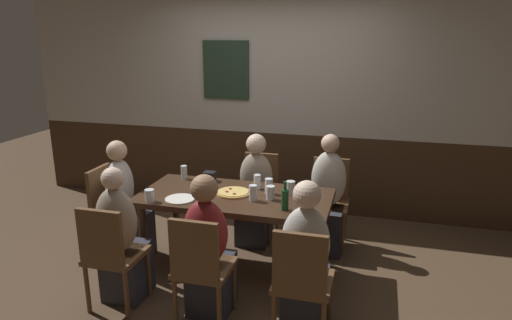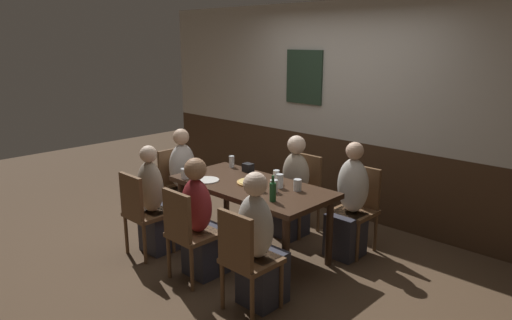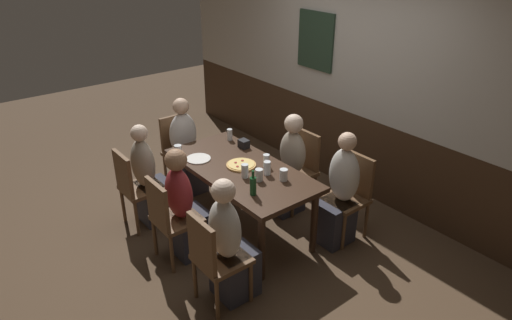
{
  "view_description": "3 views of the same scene",
  "coord_description": "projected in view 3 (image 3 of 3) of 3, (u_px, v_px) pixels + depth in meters",
  "views": [
    {
      "loc": [
        1.16,
        -3.54,
        2.11
      ],
      "look_at": [
        0.18,
        0.05,
        1.06
      ],
      "focal_mm": 31.69,
      "sensor_mm": 36.0,
      "label": 1
    },
    {
      "loc": [
        3.13,
        -3.18,
        2.16
      ],
      "look_at": [
        0.11,
        -0.05,
        1.02
      ],
      "focal_mm": 32.65,
      "sensor_mm": 36.0,
      "label": 2
    },
    {
      "loc": [
        3.25,
        -2.37,
        2.84
      ],
      "look_at": [
        0.14,
        0.09,
        0.85
      ],
      "focal_mm": 31.91,
      "sensor_mm": 36.0,
      "label": 3
    }
  ],
  "objects": [
    {
      "name": "ground_plane",
      "position": [
        242.0,
        228.0,
        4.87
      ],
      "size": [
        12.0,
        12.0,
        0.0
      ],
      "primitive_type": "plane",
      "color": "#4C3826"
    },
    {
      "name": "wall_back",
      "position": [
        355.0,
        82.0,
        5.2
      ],
      "size": [
        6.4,
        0.13,
        2.6
      ],
      "color": "#3D2819",
      "rests_on": "ground_plane"
    },
    {
      "name": "dining_table",
      "position": [
        241.0,
        175.0,
        4.57
      ],
      "size": [
        1.68,
        0.81,
        0.74
      ],
      "color": "#382316",
      "rests_on": "ground_plane"
    },
    {
      "name": "chair_mid_near",
      "position": [
        169.0,
        216.0,
        4.19
      ],
      "size": [
        0.4,
        0.4,
        0.88
      ],
      "color": "brown",
      "rests_on": "ground_plane"
    },
    {
      "name": "chair_right_near",
      "position": [
        214.0,
        256.0,
        3.67
      ],
      "size": [
        0.4,
        0.4,
        0.88
      ],
      "color": "brown",
      "rests_on": "ground_plane"
    },
    {
      "name": "chair_right_far",
      "position": [
        350.0,
        192.0,
        4.58
      ],
      "size": [
        0.4,
        0.4,
        0.88
      ],
      "color": "brown",
      "rests_on": "ground_plane"
    },
    {
      "name": "chair_head_west",
      "position": [
        179.0,
        148.0,
        5.53
      ],
      "size": [
        0.4,
        0.4,
        0.88
      ],
      "color": "brown",
      "rests_on": "ground_plane"
    },
    {
      "name": "chair_left_near",
      "position": [
        135.0,
        185.0,
        4.71
      ],
      "size": [
        0.4,
        0.4,
        0.88
      ],
      "color": "brown",
      "rests_on": "ground_plane"
    },
    {
      "name": "chair_mid_far",
      "position": [
        300.0,
        166.0,
        5.1
      ],
      "size": [
        0.4,
        0.4,
        0.88
      ],
      "color": "brown",
      "rests_on": "ground_plane"
    },
    {
      "name": "person_mid_near",
      "position": [
        185.0,
        211.0,
        4.29
      ],
      "size": [
        0.34,
        0.37,
        1.14
      ],
      "color": "#2D2D38",
      "rests_on": "ground_plane"
    },
    {
      "name": "person_right_near",
      "position": [
        230.0,
        249.0,
        3.76
      ],
      "size": [
        0.34,
        0.37,
        1.16
      ],
      "color": "#2D2D38",
      "rests_on": "ground_plane"
    },
    {
      "name": "person_right_far",
      "position": [
        339.0,
        197.0,
        4.49
      ],
      "size": [
        0.34,
        0.37,
        1.18
      ],
      "color": "#2D2D38",
      "rests_on": "ground_plane"
    },
    {
      "name": "person_head_west",
      "position": [
        186.0,
        153.0,
        5.42
      ],
      "size": [
        0.37,
        0.34,
        1.16
      ],
      "color": "#2D2D38",
      "rests_on": "ground_plane"
    },
    {
      "name": "person_left_near",
      "position": [
        149.0,
        182.0,
        4.81
      ],
      "size": [
        0.34,
        0.37,
        1.14
      ],
      "color": "#2D2D38",
      "rests_on": "ground_plane"
    },
    {
      "name": "person_mid_far",
      "position": [
        289.0,
        171.0,
        5.02
      ],
      "size": [
        0.34,
        0.37,
        1.13
      ],
      "color": "#2D2D38",
      "rests_on": "ground_plane"
    },
    {
      "name": "pizza",
      "position": [
        241.0,
        165.0,
        4.56
      ],
      "size": [
        0.3,
        0.3,
        0.03
      ],
      "color": "tan",
      "rests_on": "dining_table"
    },
    {
      "name": "tumbler_water",
      "position": [
        230.0,
        135.0,
        5.11
      ],
      "size": [
        0.06,
        0.06,
        0.13
      ],
      "color": "silver",
      "rests_on": "dining_table"
    },
    {
      "name": "pint_glass_stout",
      "position": [
        178.0,
        150.0,
        4.78
      ],
      "size": [
        0.08,
        0.08,
        0.11
      ],
      "color": "silver",
      "rests_on": "dining_table"
    },
    {
      "name": "beer_glass_half",
      "position": [
        259.0,
        176.0,
        4.27
      ],
      "size": [
        0.07,
        0.07,
        0.12
      ],
      "color": "silver",
      "rests_on": "dining_table"
    },
    {
      "name": "beer_glass_tall",
      "position": [
        284.0,
        175.0,
        4.28
      ],
      "size": [
        0.08,
        0.08,
        0.11
      ],
      "color": "silver",
      "rests_on": "dining_table"
    },
    {
      "name": "pint_glass_amber",
      "position": [
        245.0,
        172.0,
        4.33
      ],
      "size": [
        0.07,
        0.07,
        0.14
      ],
      "color": "silver",
      "rests_on": "dining_table"
    },
    {
      "name": "pint_glass_pale",
      "position": [
        267.0,
        169.0,
        4.38
      ],
      "size": [
        0.07,
        0.07,
        0.14
      ],
      "color": "silver",
      "rests_on": "dining_table"
    },
    {
      "name": "highball_clear",
      "position": [
        266.0,
        161.0,
        4.53
      ],
      "size": [
        0.07,
        0.07,
        0.13
      ],
      "color": "silver",
      "rests_on": "dining_table"
    },
    {
      "name": "beer_bottle_green",
      "position": [
        253.0,
        185.0,
        4.03
      ],
      "size": [
        0.06,
        0.06,
        0.24
      ],
      "color": "#194723",
      "rests_on": "dining_table"
    },
    {
      "name": "plate_white_large",
      "position": [
        198.0,
        159.0,
        4.69
      ],
      "size": [
        0.25,
        0.25,
        0.01
      ],
      "primitive_type": "cylinder",
      "color": "white",
      "rests_on": "dining_table"
    },
    {
      "name": "condiment_caddy",
      "position": [
        244.0,
        144.0,
        4.93
      ],
      "size": [
        0.11,
        0.09,
        0.09
      ],
      "primitive_type": "cube",
      "color": "black",
      "rests_on": "dining_table"
    }
  ]
}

